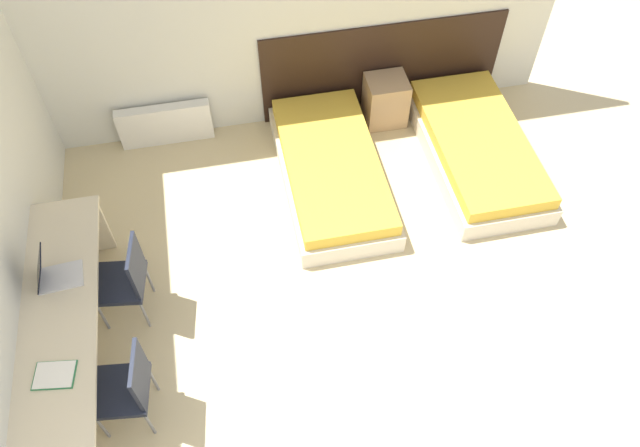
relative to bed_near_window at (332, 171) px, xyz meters
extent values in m
cube|color=silver|center=(-0.31, 1.08, 1.17)|extent=(5.87, 0.05, 2.70)
cube|color=black|center=(0.78, 1.04, 0.37)|extent=(2.65, 0.03, 1.09)
cube|color=beige|center=(0.00, 0.00, -0.07)|extent=(0.99, 2.01, 0.22)
cube|color=gold|center=(0.00, 0.00, 0.12)|extent=(0.91, 1.93, 0.14)
cube|color=beige|center=(1.56, 0.00, -0.07)|extent=(0.99, 2.01, 0.22)
cube|color=gold|center=(1.56, 0.00, 0.12)|extent=(0.91, 1.93, 0.14)
cube|color=tan|center=(0.78, 0.81, 0.10)|extent=(0.44, 0.39, 0.55)
cube|color=silver|center=(-1.62, 0.96, 0.06)|extent=(0.99, 0.12, 0.47)
cube|color=beige|center=(-2.46, -1.60, 0.54)|extent=(0.57, 2.47, 0.04)
cube|color=beige|center=(-2.46, -0.39, 0.17)|extent=(0.52, 0.04, 0.70)
cube|color=black|center=(-2.07, -1.12, 0.26)|extent=(0.47, 0.47, 0.05)
cube|color=black|center=(-1.88, -1.15, 0.51)|extent=(0.08, 0.38, 0.44)
cylinder|color=slate|center=(-2.27, -1.27, 0.03)|extent=(0.02, 0.02, 0.41)
cylinder|color=slate|center=(-2.22, -0.92, 0.03)|extent=(0.02, 0.02, 0.41)
cylinder|color=slate|center=(-1.92, -1.32, 0.03)|extent=(0.02, 0.02, 0.41)
cylinder|color=slate|center=(-1.87, -0.97, 0.03)|extent=(0.02, 0.02, 0.41)
cube|color=black|center=(-2.07, -2.08, 0.26)|extent=(0.46, 0.46, 0.05)
cube|color=black|center=(-1.88, -2.11, 0.51)|extent=(0.07, 0.38, 0.44)
cylinder|color=slate|center=(-2.27, -2.24, 0.03)|extent=(0.02, 0.02, 0.41)
cylinder|color=slate|center=(-2.22, -1.89, 0.03)|extent=(0.02, 0.02, 0.41)
cylinder|color=slate|center=(-1.91, -2.28, 0.03)|extent=(0.02, 0.02, 0.41)
cylinder|color=slate|center=(-1.87, -1.93, 0.03)|extent=(0.02, 0.02, 0.41)
cube|color=silver|center=(-2.45, -1.18, 0.57)|extent=(0.36, 0.27, 0.02)
cube|color=black|center=(-2.55, -1.19, 0.74)|extent=(0.16, 0.26, 0.32)
cube|color=#236B3D|center=(-2.45, -2.02, 0.56)|extent=(0.32, 0.25, 0.01)
cube|color=white|center=(-2.45, -2.02, 0.57)|extent=(0.30, 0.24, 0.01)
camera|label=1|loc=(-0.98, -4.18, 4.72)|focal=35.00mm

